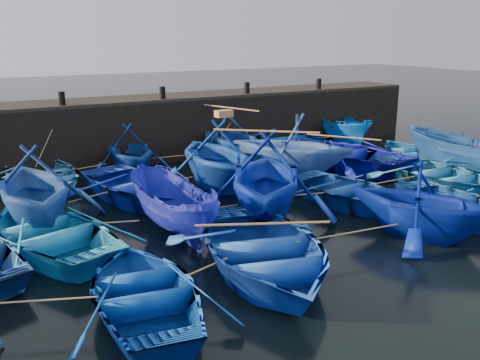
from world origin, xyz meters
TOP-DOWN VIEW (x-y plane):
  - ground at (0.00, 0.00)m, footprint 120.00×120.00m
  - quay_wall at (0.00, 10.50)m, footprint 26.00×2.50m
  - quay_top at (0.00, 10.50)m, footprint 26.00×2.50m
  - bollard_1 at (-4.00, 9.60)m, footprint 0.24×0.24m
  - bollard_2 at (0.00, 9.60)m, footprint 0.24×0.24m
  - bollard_3 at (4.00, 9.60)m, footprint 0.24×0.24m
  - bollard_4 at (8.00, 9.60)m, footprint 0.24×0.24m
  - boat_1 at (-5.27, 7.71)m, footprint 3.95×5.19m
  - boat_2 at (-2.01, 8.08)m, footprint 3.51×3.98m
  - boat_3 at (2.21, 7.89)m, footprint 3.79×4.37m
  - boat_4 at (5.40, 8.36)m, footprint 4.46×6.00m
  - boat_5 at (8.52, 8.13)m, footprint 2.38×4.23m
  - boat_7 at (-6.10, 4.01)m, footprint 4.07×4.68m
  - boat_8 at (-2.75, 4.57)m, footprint 5.03×6.10m
  - boat_9 at (0.00, 4.84)m, footprint 4.51×5.09m
  - boat_10 at (3.15, 4.90)m, footprint 5.93×6.02m
  - boat_11 at (5.80, 5.10)m, footprint 5.39×6.59m
  - boat_12 at (8.88, 4.12)m, footprint 4.08×4.99m
  - boat_14 at (-6.09, 1.94)m, footprint 4.70×5.64m
  - boat_15 at (-3.05, 1.53)m, footprint 1.65×4.08m
  - boat_16 at (-0.18, 1.41)m, footprint 6.14×6.33m
  - boat_17 at (2.76, 1.13)m, footprint 3.81×4.91m
  - boat_18 at (6.69, 1.15)m, footprint 3.66×5.01m
  - boat_19 at (8.57, 1.22)m, footprint 3.61×5.04m
  - boat_21 at (-5.10, -2.05)m, footprint 3.71×4.73m
  - boat_22 at (-2.20, -1.69)m, footprint 5.18×6.30m
  - boat_23 at (2.56, -1.97)m, footprint 4.78×5.02m
  - boat_24 at (4.59, -1.38)m, footprint 3.83×4.85m
  - wooden_crate at (0.30, 4.84)m, footprint 0.56×0.37m
  - mooring_ropes at (-0.17, 5.06)m, footprint 17.97×11.65m
  - loose_oars at (1.41, 3.18)m, footprint 10.26×11.66m

SIDE VIEW (x-z plane):
  - ground at x=0.00m, z-range 0.00..0.00m
  - boat_21 at x=-5.10m, z-range 0.00..0.89m
  - boat_12 at x=8.88m, z-range 0.00..0.91m
  - boat_24 at x=4.59m, z-range 0.00..0.91m
  - boat_17 at x=2.76m, z-range 0.00..0.94m
  - boat_14 at x=-6.09m, z-range 0.00..1.01m
  - boat_1 at x=-5.27m, z-range 0.00..1.01m
  - boat_18 at x=6.69m, z-range 0.00..1.02m
  - boat_8 at x=-2.75m, z-range 0.00..1.10m
  - boat_22 at x=-2.20m, z-range 0.00..1.14m
  - boat_11 at x=5.80m, z-range 0.00..1.20m
  - boat_4 at x=5.40m, z-range 0.00..1.20m
  - boat_5 at x=8.52m, z-range 0.00..1.55m
  - boat_15 at x=-3.05m, z-range 0.00..1.56m
  - mooring_ropes at x=-0.17m, z-range -0.17..1.93m
  - boat_19 at x=8.57m, z-range 0.00..1.83m
  - boat_2 at x=-2.01m, z-range 0.00..1.97m
  - boat_23 at x=2.56m, z-range 0.00..2.06m
  - boat_3 at x=2.21m, z-range 0.00..2.27m
  - boat_10 at x=3.15m, z-range 0.00..2.40m
  - boat_7 at x=-6.10m, z-range 0.00..2.40m
  - boat_9 at x=0.00m, z-range 0.00..2.48m
  - quay_wall at x=0.00m, z-range 0.00..2.50m
  - boat_16 at x=-0.18m, z-range 0.00..2.54m
  - loose_oars at x=1.41m, z-range 1.09..2.55m
  - quay_top at x=0.00m, z-range 2.50..2.62m
  - wooden_crate at x=0.30m, z-range 2.48..2.71m
  - bollard_1 at x=-4.00m, z-range 2.62..3.12m
  - bollard_2 at x=0.00m, z-range 2.62..3.12m
  - bollard_3 at x=4.00m, z-range 2.62..3.12m
  - bollard_4 at x=8.00m, z-range 2.62..3.12m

